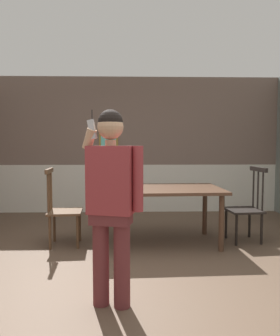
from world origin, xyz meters
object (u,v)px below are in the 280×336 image
object	(u,v)px
chair_by_doorway	(246,207)
person_figure	(112,196)
chair_near_window	(62,209)
dining_table	(156,194)

from	to	relation	value
chair_by_doorway	person_figure	bearing A→B (deg)	129.65
person_figure	chair_near_window	bearing A→B (deg)	-51.28
chair_by_doorway	chair_near_window	bearing A→B (deg)	86.75
person_figure	dining_table	bearing A→B (deg)	-91.87
dining_table	chair_by_doorway	size ratio (longest dim) A/B	1.74
dining_table	chair_by_doorway	xyz separation A→B (m)	(1.29, 0.05, -0.20)
dining_table	chair_near_window	size ratio (longest dim) A/B	1.74
chair_by_doorway	person_figure	xyz separation A→B (m)	(-1.80, -1.82, 0.46)
chair_near_window	chair_by_doorway	distance (m)	2.58
dining_table	chair_near_window	bearing A→B (deg)	-177.66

